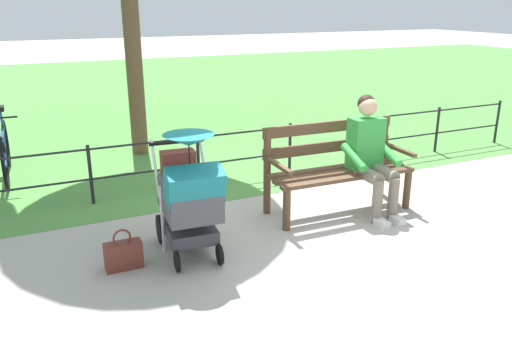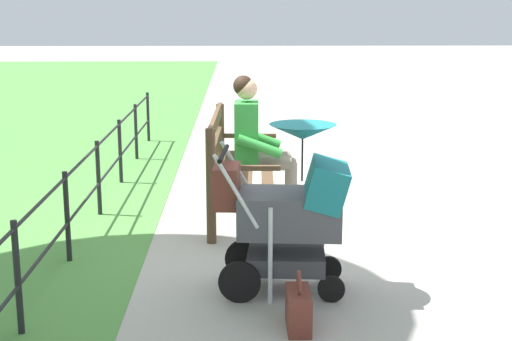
# 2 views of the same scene
# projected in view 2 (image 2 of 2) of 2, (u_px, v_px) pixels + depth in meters

# --- Properties ---
(ground_plane) EXTENTS (60.00, 60.00, 0.00)m
(ground_plane) POSITION_uv_depth(u_px,v_px,m) (248.00, 234.00, 6.29)
(ground_plane) COLOR #ADA89E
(park_bench) EXTENTS (1.61, 0.64, 0.96)m
(park_bench) POSITION_uv_depth(u_px,v_px,m) (234.00, 161.00, 6.68)
(park_bench) COLOR brown
(park_bench) RESTS_ON ground
(person_on_bench) EXTENTS (0.54, 0.74, 1.28)m
(person_on_bench) POSITION_uv_depth(u_px,v_px,m) (258.00, 139.00, 6.94)
(person_on_bench) COLOR slate
(person_on_bench) RESTS_ON ground
(stroller) EXTENTS (0.56, 0.92, 1.15)m
(stroller) POSITION_uv_depth(u_px,v_px,m) (291.00, 207.00, 4.93)
(stroller) COLOR black
(stroller) RESTS_ON ground
(handbag) EXTENTS (0.32, 0.14, 0.37)m
(handbag) POSITION_uv_depth(u_px,v_px,m) (298.00, 309.00, 4.43)
(handbag) COLOR brown
(handbag) RESTS_ON ground
(park_fence) EXTENTS (8.96, 0.04, 0.70)m
(park_fence) POSITION_uv_depth(u_px,v_px,m) (95.00, 173.00, 6.65)
(park_fence) COLOR black
(park_fence) RESTS_ON ground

